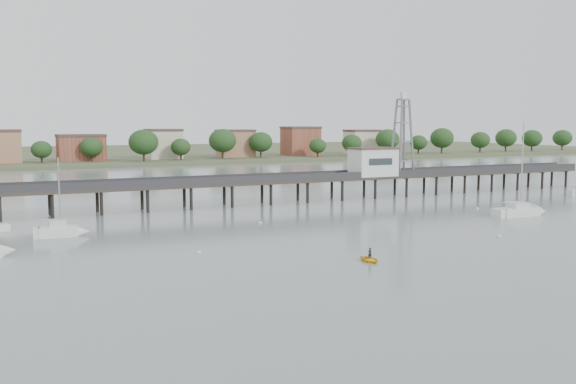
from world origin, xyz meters
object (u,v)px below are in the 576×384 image
pier (247,183)px  lattice_tower (402,137)px  sailboat_d (526,211)px  yellow_dinghy (370,261)px  sailboat_b (65,231)px

pier → lattice_tower: (31.50, 0.00, 7.31)m
sailboat_d → yellow_dinghy: sailboat_d is taller
sailboat_d → sailboat_b: bearing=171.7°
sailboat_d → yellow_dinghy: (-38.42, -16.87, -0.64)m
yellow_dinghy → lattice_tower: bearing=56.9°
lattice_tower → yellow_dinghy: 60.54m
yellow_dinghy → pier: bearing=88.6°
pier → sailboat_d: (32.77, -29.62, -3.16)m
lattice_tower → sailboat_b: size_ratio=1.54×
sailboat_d → yellow_dinghy: bearing=-154.8°
sailboat_b → lattice_tower: bearing=20.1°
sailboat_b → yellow_dinghy: (25.86, -27.99, -0.66)m
lattice_tower → yellow_dinghy: bearing=-128.6°
pier → sailboat_b: (-31.51, -18.51, -3.13)m
lattice_tower → pier: bearing=-180.0°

